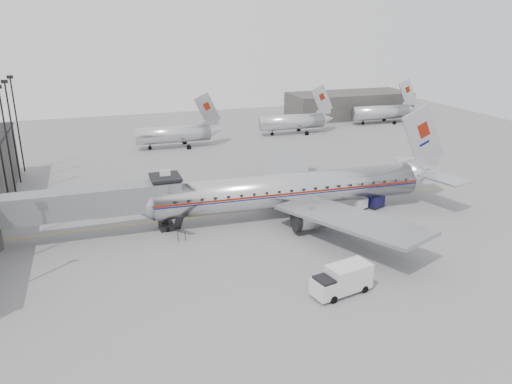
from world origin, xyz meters
TOP-DOWN VIEW (x-y plane):
  - ground at (0.00, 0.00)m, footprint 160.00×160.00m
  - hangar at (45.00, 60.00)m, footprint 30.00×12.00m
  - apron_line at (3.00, 6.00)m, footprint 60.00×0.15m
  - jet_bridge at (-16.66, 3.67)m, footprint 21.00×6.20m
  - distant_aircraft_near at (-1.79, 42.00)m, footprint 16.39×3.20m
  - distant_aircraft_mid at (24.21, 46.00)m, footprint 16.39×3.20m
  - distant_aircraft_far at (48.21, 50.00)m, footprint 16.39×3.20m
  - airliner at (6.83, 2.97)m, footprint 41.84×38.74m
  - service_van at (3.46, -16.01)m, footprint 5.94×3.26m
  - baggage_cart_navy at (17.77, 2.00)m, footprint 2.65×2.37m
  - baggage_cart_white at (15.43, 2.00)m, footprint 2.20×1.89m
  - ramp_worker at (-8.05, 3.00)m, footprint 0.75×0.69m

SIDE VIEW (x-z plane):
  - ground at x=0.00m, z-range 0.00..0.00m
  - apron_line at x=3.00m, z-range 0.00..0.01m
  - baggage_cart_white at x=15.43m, z-range 0.05..1.52m
  - ramp_worker at x=-8.05m, z-range 0.00..1.72m
  - baggage_cart_navy at x=17.77m, z-range 0.05..1.77m
  - service_van at x=3.46m, z-range 0.07..2.71m
  - distant_aircraft_near at x=-1.79m, z-range -2.40..7.86m
  - distant_aircraft_mid at x=24.21m, z-range -2.40..7.86m
  - distant_aircraft_far at x=48.21m, z-range -2.40..7.86m
  - hangar at x=45.00m, z-range 0.00..6.00m
  - airliner at x=6.83m, z-range -3.29..9.94m
  - jet_bridge at x=-16.66m, z-range 0.63..7.73m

